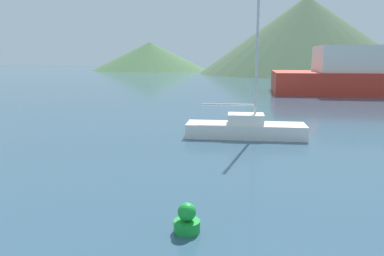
{
  "coord_description": "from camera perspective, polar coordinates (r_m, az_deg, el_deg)",
  "views": [
    {
      "loc": [
        5.06,
        0.86,
        3.91
      ],
      "look_at": [
        0.59,
        14.0,
        1.2
      ],
      "focal_mm": 35.0,
      "sensor_mm": 36.0,
      "label": 1
    }
  ],
  "objects": [
    {
      "name": "sailboat_inner",
      "position": [
        18.25,
        8.17,
        0.04
      ],
      "size": [
        5.89,
        2.71,
        7.43
      ],
      "rotation": [
        0.0,
        0.0,
        0.2
      ],
      "color": "white",
      "rests_on": "ground_plane"
    },
    {
      "name": "hill_west",
      "position": [
        102.14,
        -6.4,
        10.84
      ],
      "size": [
        30.31,
        30.31,
        7.33
      ],
      "color": "#476B42",
      "rests_on": "ground_plane"
    },
    {
      "name": "hill_central",
      "position": [
        86.79,
        16.93,
        13.41
      ],
      "size": [
        45.7,
        45.7,
        16.39
      ],
      "color": "#4C6647",
      "rests_on": "ground_plane"
    },
    {
      "name": "buoy_marker",
      "position": [
        8.62,
        -0.79,
        -13.85
      ],
      "size": [
        0.6,
        0.6,
        0.69
      ],
      "color": "green",
      "rests_on": "ground_plane"
    }
  ]
}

